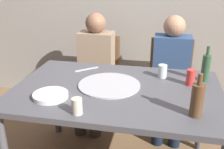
# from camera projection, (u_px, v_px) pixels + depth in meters

# --- Properties ---
(dining_table) EXTENTS (1.52, 0.99, 0.76)m
(dining_table) POSITION_uv_depth(u_px,v_px,m) (117.00, 97.00, 1.94)
(dining_table) COLOR #4C4C51
(dining_table) RESTS_ON ground_plane
(pizza_tray) EXTENTS (0.47, 0.47, 0.01)m
(pizza_tray) POSITION_uv_depth(u_px,v_px,m) (109.00, 85.00, 1.95)
(pizza_tray) COLOR #ADADB2
(pizza_tray) RESTS_ON dining_table
(wine_bottle) EXTENTS (0.08, 0.08, 0.27)m
(wine_bottle) POSITION_uv_depth(u_px,v_px,m) (197.00, 100.00, 1.51)
(wine_bottle) COLOR brown
(wine_bottle) RESTS_ON dining_table
(beer_bottle) EXTENTS (0.06, 0.06, 0.28)m
(beer_bottle) POSITION_uv_depth(u_px,v_px,m) (206.00, 67.00, 2.00)
(beer_bottle) COLOR #2D5133
(beer_bottle) RESTS_ON dining_table
(tumbler_near) EXTENTS (0.07, 0.07, 0.10)m
(tumbler_near) POSITION_uv_depth(u_px,v_px,m) (77.00, 106.00, 1.56)
(tumbler_near) COLOR beige
(tumbler_near) RESTS_ON dining_table
(tumbler_far) EXTENTS (0.07, 0.07, 0.11)m
(tumbler_far) POSITION_uv_depth(u_px,v_px,m) (162.00, 71.00, 2.09)
(tumbler_far) COLOR silver
(tumbler_far) RESTS_ON dining_table
(soda_can) EXTENTS (0.07, 0.07, 0.12)m
(soda_can) POSITION_uv_depth(u_px,v_px,m) (191.00, 77.00, 1.95)
(soda_can) COLOR red
(soda_can) RESTS_ON dining_table
(plate_stack) EXTENTS (0.24, 0.24, 0.03)m
(plate_stack) POSITION_uv_depth(u_px,v_px,m) (51.00, 95.00, 1.77)
(plate_stack) COLOR white
(plate_stack) RESTS_ON dining_table
(table_knife) EXTENTS (0.18, 0.16, 0.01)m
(table_knife) POSITION_uv_depth(u_px,v_px,m) (87.00, 69.00, 2.27)
(table_knife) COLOR #B7B7BC
(table_knife) RESTS_ON dining_table
(chair_left) EXTENTS (0.44, 0.44, 0.90)m
(chair_left) POSITION_uv_depth(u_px,v_px,m) (98.00, 72.00, 2.89)
(chair_left) COLOR brown
(chair_left) RESTS_ON ground_plane
(chair_right) EXTENTS (0.44, 0.44, 0.90)m
(chair_right) POSITION_uv_depth(u_px,v_px,m) (170.00, 77.00, 2.74)
(chair_right) COLOR brown
(chair_right) RESTS_ON ground_plane
(guest_in_sweater) EXTENTS (0.36, 0.56, 1.17)m
(guest_in_sweater) POSITION_uv_depth(u_px,v_px,m) (94.00, 65.00, 2.70)
(guest_in_sweater) COLOR #937A60
(guest_in_sweater) RESTS_ON ground_plane
(guest_in_beanie) EXTENTS (0.36, 0.56, 1.17)m
(guest_in_beanie) POSITION_uv_depth(u_px,v_px,m) (171.00, 71.00, 2.56)
(guest_in_beanie) COLOR navy
(guest_in_beanie) RESTS_ON ground_plane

